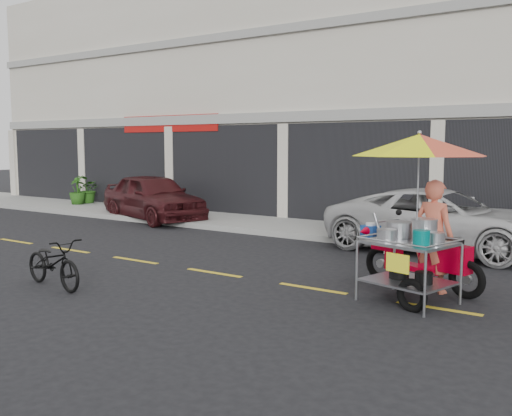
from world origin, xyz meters
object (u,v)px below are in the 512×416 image
Objects in this scene: maroon_sedan at (153,197)px; near_bicycle at (53,263)px; white_pickup at (442,221)px; food_vendor_rig at (422,194)px.

maroon_sedan is 8.26m from near_bicycle.
maroon_sedan is at bearing 90.41° from white_pickup.
white_pickup reaches higher than near_bicycle.
food_vendor_rig reaches higher than white_pickup.
food_vendor_rig is at bearing -165.87° from white_pickup.
maroon_sedan is 1.68× the size of food_vendor_rig.
food_vendor_rig reaches higher than near_bicycle.
white_pickup is 3.14× the size of near_bicycle.
food_vendor_rig is (9.59, -4.22, 0.85)m from maroon_sedan.
maroon_sedan is at bearing 41.23° from near_bicycle.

